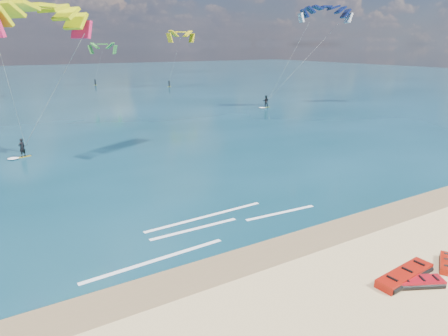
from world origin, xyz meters
The scene contains 9 objects.
ground centered at (0.00, 40.00, 0.00)m, with size 320.00×320.00×0.00m, color tan.
wet_sand_strip centered at (0.00, 3.00, 0.00)m, with size 320.00×2.40×0.01m, color brown.
sea centered at (0.00, 104.00, 0.02)m, with size 320.00×200.00×0.04m, color #0A2E3A.
packed_kite_left centered at (5.65, -1.82, 0.00)m, with size 3.36×1.17×0.42m, color #A31308, non-canonical shape.
packed_kite_mid centered at (5.78, -2.42, 0.00)m, with size 2.12×0.98×0.36m, color #A60B15, non-canonical shape.
packed_kite_right centered at (8.21, -2.21, 0.00)m, with size 1.99×0.97×0.35m, color #9F1606, non-canonical shape.
kitesurfer_main centered at (-5.21, 24.53, 7.12)m, with size 8.81×8.62×13.75m.
kitesurfer_far centered at (32.49, 37.04, 8.34)m, with size 12.72×8.43×16.20m.
shoreline_foam centered at (0.70, 6.63, 0.04)m, with size 14.21×3.67×0.01m.
Camera 1 is at (-8.52, -10.58, 9.55)m, focal length 32.00 mm.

